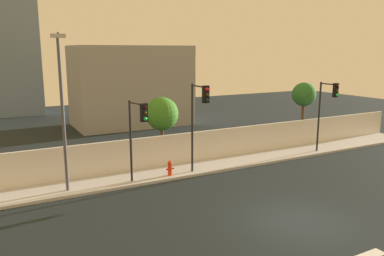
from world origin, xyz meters
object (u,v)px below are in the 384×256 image
object	(u,v)px
traffic_light_left	(138,125)
traffic_light_right	(199,110)
traffic_light_center	(328,102)
fire_hydrant	(170,168)
roadside_tree_midleft	(304,95)
street_lamp_curbside	(62,102)
roadside_tree_leftmost	(162,114)

from	to	relation	value
traffic_light_left	traffic_light_right	xyz separation A→B (m)	(3.47, 0.01, 0.49)
traffic_light_center	fire_hydrant	size ratio (longest dim) A/B	5.66
traffic_light_left	traffic_light_center	distance (m)	13.20
fire_hydrant	roadside_tree_midleft	world-z (taller)	roadside_tree_midleft
street_lamp_curbside	roadside_tree_leftmost	bearing A→B (deg)	28.52
traffic_light_left	street_lamp_curbside	size ratio (longest dim) A/B	0.57
traffic_light_right	traffic_light_left	bearing A→B (deg)	-179.91
roadside_tree_leftmost	roadside_tree_midleft	xyz separation A→B (m)	(11.94, 0.00, 0.57)
street_lamp_curbside	roadside_tree_leftmost	xyz separation A→B (m)	(6.59, 3.58, -1.61)
street_lamp_curbside	traffic_light_center	bearing A→B (deg)	-1.94
traffic_light_left	fire_hydrant	bearing A→B (deg)	19.22
traffic_light_right	roadside_tree_leftmost	bearing A→B (deg)	94.11
traffic_light_right	roadside_tree_midleft	size ratio (longest dim) A/B	1.11
traffic_light_center	fire_hydrant	bearing A→B (deg)	176.96
street_lamp_curbside	roadside_tree_leftmost	distance (m)	7.67
traffic_light_center	traffic_light_right	size ratio (longest dim) A/B	0.94
traffic_light_left	fire_hydrant	size ratio (longest dim) A/B	5.14
street_lamp_curbside	roadside_tree_midleft	world-z (taller)	street_lamp_curbside
traffic_light_left	roadside_tree_leftmost	distance (m)	5.32
traffic_light_center	traffic_light_right	world-z (taller)	traffic_light_right
traffic_light_center	traffic_light_right	bearing A→B (deg)	-179.32
street_lamp_curbside	roadside_tree_midleft	distance (m)	18.90
traffic_light_center	roadside_tree_leftmost	distance (m)	10.87
traffic_light_right	street_lamp_curbside	bearing A→B (deg)	174.39
traffic_light_left	roadside_tree_midleft	distance (m)	15.70
street_lamp_curbside	roadside_tree_leftmost	size ratio (longest dim) A/B	1.85
street_lamp_curbside	fire_hydrant	world-z (taller)	street_lamp_curbside
traffic_light_center	street_lamp_curbside	world-z (taller)	street_lamp_curbside
traffic_light_left	traffic_light_right	size ratio (longest dim) A/B	0.86
traffic_light_center	fire_hydrant	distance (m)	11.56
fire_hydrant	street_lamp_curbside	bearing A→B (deg)	-179.69
traffic_light_right	traffic_light_center	bearing A→B (deg)	0.68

